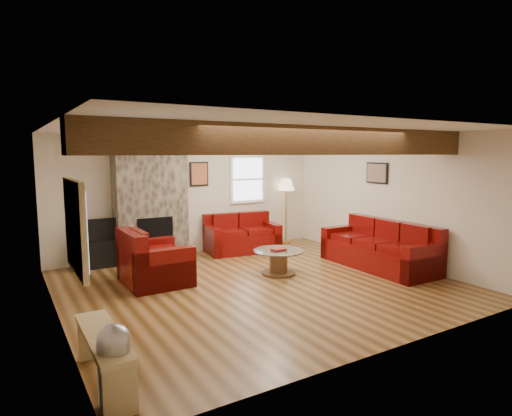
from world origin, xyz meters
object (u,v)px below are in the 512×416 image
at_px(loveseat, 242,233).
at_px(floor_lamp, 286,188).
at_px(television, 98,230).
at_px(armchair_red, 155,256).
at_px(coffee_table, 279,262).
at_px(tv_cabinet, 99,254).
at_px(sofa_three, 378,245).

height_order(loveseat, floor_lamp, floor_lamp).
distance_m(television, floor_lamp, 4.38).
distance_m(armchair_red, floor_lamp, 4.17).
height_order(coffee_table, floor_lamp, floor_lamp).
distance_m(armchair_red, tv_cabinet, 1.70).
relative_size(loveseat, tv_cabinet, 1.55).
relative_size(armchair_red, television, 1.49).
distance_m(tv_cabinet, floor_lamp, 4.47).
height_order(loveseat, television, television).
distance_m(sofa_three, coffee_table, 1.97).
distance_m(loveseat, floor_lamp, 1.70).
relative_size(armchair_red, coffee_table, 1.25).
bearing_deg(coffee_table, tv_cabinet, 140.10).
distance_m(tv_cabinet, television, 0.47).
bearing_deg(sofa_three, television, -120.61).
xyz_separation_m(armchair_red, coffee_table, (2.04, -0.62, -0.24)).
bearing_deg(loveseat, tv_cabinet, -177.62).
height_order(tv_cabinet, floor_lamp, floor_lamp).
bearing_deg(television, loveseat, -5.83).
bearing_deg(loveseat, television, -177.62).
xyz_separation_m(loveseat, television, (-2.94, 0.30, 0.30)).
distance_m(coffee_table, television, 3.46).
height_order(armchair_red, tv_cabinet, armchair_red).
xyz_separation_m(television, floor_lamp, (4.34, 0.02, 0.60)).
bearing_deg(floor_lamp, sofa_three, -86.92).
xyz_separation_m(armchair_red, floor_lamp, (3.76, 1.60, 0.86)).
xyz_separation_m(armchair_red, television, (-0.58, 1.58, 0.26)).
relative_size(sofa_three, armchair_red, 2.01).
height_order(sofa_three, television, television).
xyz_separation_m(tv_cabinet, television, (0.00, 0.00, 0.47)).
bearing_deg(sofa_three, tv_cabinet, -120.61).
xyz_separation_m(armchair_red, tv_cabinet, (-0.58, 1.58, -0.21)).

